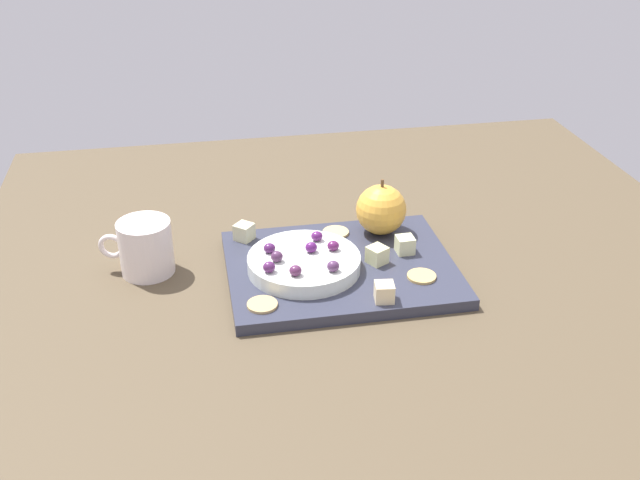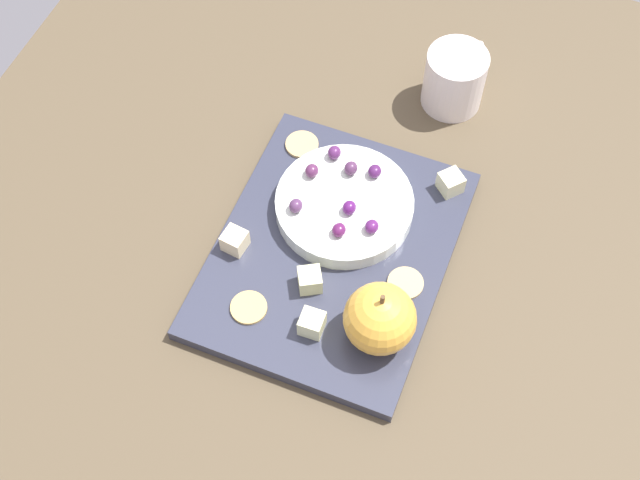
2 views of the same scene
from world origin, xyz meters
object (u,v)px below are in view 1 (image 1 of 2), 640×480
object	(u,v)px
platter	(340,269)
cracker_1	(262,305)
cracker_0	(422,276)
grape_7	(277,257)
grape_1	(317,236)
cup	(145,247)
serving_dish	(304,263)
cheese_cube_2	(384,292)
cheese_cube_3	(405,245)
grape_4	(295,271)
grape_5	(269,267)
apple_whole	(381,210)
grape_2	(333,246)
grape_0	(311,247)
cracker_2	(336,232)
grape_3	(270,248)
cheese_cube_1	(377,255)
cheese_cube_0	(244,232)
grape_6	(333,266)

from	to	relation	value
platter	cracker_1	world-z (taller)	cracker_1
cracker_0	grape_7	xyz separation A→B (cm)	(20.20, -4.53, 2.81)
platter	grape_1	world-z (taller)	grape_1
cup	serving_dish	bearing A→B (deg)	163.76
cheese_cube_2	cheese_cube_3	distance (cm)	13.82
serving_dish	cheese_cube_3	bearing A→B (deg)	-172.00
serving_dish	grape_4	xyz separation A→B (cm)	(2.00, 4.96, 1.86)
grape_5	platter	bearing A→B (deg)	-159.57
apple_whole	grape_5	xyz separation A→B (cm)	(19.29, 12.65, -0.97)
cracker_0	grape_2	distance (cm)	13.52
apple_whole	grape_0	bearing A→B (deg)	33.05
cracker_2	platter	bearing A→B (deg)	82.72
cracker_0	grape_2	xyz separation A→B (cm)	(11.66, -6.28, 2.73)
cheese_cube_2	grape_3	world-z (taller)	grape_3
grape_5	grape_7	distance (cm)	3.04
cheese_cube_1	grape_2	distance (cm)	6.70
grape_0	cup	world-z (taller)	cup
grape_4	grape_5	world-z (taller)	same
cheese_cube_2	cup	xyz separation A→B (cm)	(31.95, -16.57, 1.09)
grape_7	cheese_cube_2	bearing A→B (deg)	145.36
cheese_cube_0	cup	bearing A→B (deg)	15.77
cheese_cube_2	grape_6	size ratio (longest dim) A/B	1.47
grape_0	grape_4	bearing A→B (deg)	61.53
cheese_cube_2	grape_7	size ratio (longest dim) A/B	1.47
platter	grape_6	size ratio (longest dim) A/B	18.96
cheese_cube_0	cup	size ratio (longest dim) A/B	0.24
grape_2	cup	world-z (taller)	cup
grape_3	grape_5	world-z (taller)	grape_5
cheese_cube_0	cheese_cube_1	size ratio (longest dim) A/B	1.00
serving_dish	grape_3	bearing A→B (deg)	-23.22
cracker_0	grape_5	size ratio (longest dim) A/B	2.36
cheese_cube_2	grape_3	distance (cm)	18.59
cheese_cube_3	grape_1	distance (cm)	13.40
cheese_cube_0	grape_6	distance (cm)	19.16
cheese_cube_0	cracker_2	distance (cm)	14.48
serving_dish	cheese_cube_3	distance (cm)	15.99
cheese_cube_0	cheese_cube_2	world-z (taller)	same
cheese_cube_3	cracker_1	world-z (taller)	cheese_cube_3
cracker_2	grape_1	xyz separation A→B (cm)	(4.07, 5.69, 2.73)
apple_whole	cracker_2	distance (cm)	8.05
cracker_2	grape_6	size ratio (longest dim) A/B	2.36
grape_0	grape_3	size ratio (longest dim) A/B	1.00
cracker_2	grape_5	bearing A→B (deg)	47.74
cracker_2	grape_0	bearing A→B (deg)	58.48
platter	apple_whole	distance (cm)	12.83
cheese_cube_3	grape_4	size ratio (longest dim) A/B	1.47
cheese_cube_1	grape_0	size ratio (longest dim) A/B	1.47
cheese_cube_1	grape_1	bearing A→B (deg)	-27.82
cracker_1	cup	distance (cm)	21.64
grape_0	grape_3	world-z (taller)	grape_0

